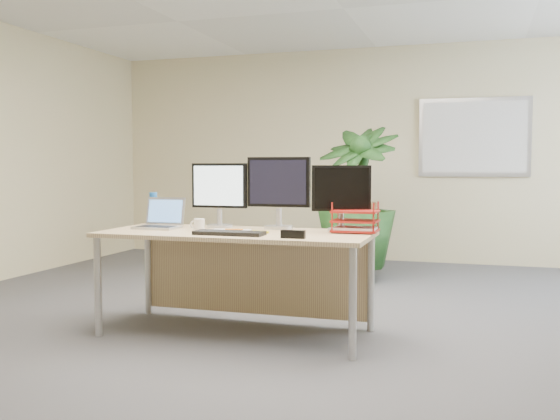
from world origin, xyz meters
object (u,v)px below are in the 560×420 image
(floor_plant, at_px, (357,210))
(laptop, at_px, (161,220))
(desk, at_px, (242,251))
(monitor_right, at_px, (279,188))
(monitor_left, at_px, (219,191))

(floor_plant, distance_m, laptop, 2.48)
(desk, bearing_deg, laptop, -177.67)
(desk, distance_m, monitor_right, 0.54)
(floor_plant, bearing_deg, monitor_right, -96.04)
(monitor_right, bearing_deg, desk, -140.31)
(monitor_left, height_order, monitor_right, monitor_right)
(desk, relative_size, monitor_left, 3.95)
(desk, bearing_deg, monitor_right, 39.69)
(monitor_left, xyz_separation_m, laptop, (-0.40, -0.18, -0.22))
(monitor_left, relative_size, monitor_right, 0.91)
(desk, height_order, monitor_left, monitor_left)
(monitor_right, xyz_separation_m, laptop, (-0.87, -0.21, -0.25))
(monitor_right, distance_m, laptop, 0.93)
(monitor_left, bearing_deg, laptop, -155.57)
(floor_plant, xyz_separation_m, laptop, (-1.08, -2.23, 0.04))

